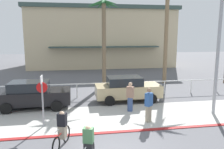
{
  "coord_description": "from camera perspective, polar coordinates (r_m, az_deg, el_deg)",
  "views": [
    {
      "loc": [
        -1.16,
        -7.52,
        4.43
      ],
      "look_at": [
        1.05,
        6.0,
        2.07
      ],
      "focal_mm": 36.17,
      "sensor_mm": 36.0,
      "label": 1
    }
  ],
  "objects": [
    {
      "name": "ground_plane",
      "position": [
        18.11,
        -5.34,
        -4.42
      ],
      "size": [
        80.0,
        80.0,
        0.0
      ],
      "primitive_type": "plane",
      "color": "#5B5B60"
    },
    {
      "name": "cyclist_red_0",
      "position": [
        9.51,
        -12.53,
        -13.61
      ],
      "size": [
        0.64,
        1.74,
        1.5
      ],
      "color": "black",
      "rests_on": "ground"
    },
    {
      "name": "palm_tree_2",
      "position": [
        21.56,
        13.77,
        14.61
      ],
      "size": [
        3.12,
        3.26,
        8.72
      ],
      "color": "#846B4C",
      "rests_on": "ground"
    },
    {
      "name": "rail_fence",
      "position": [
        16.46,
        -5.02,
        -2.87
      ],
      "size": [
        24.43,
        0.08,
        1.04
      ],
      "color": "white",
      "rests_on": "ground"
    },
    {
      "name": "pedestrian_0",
      "position": [
        11.87,
        9.25,
        -7.91
      ],
      "size": [
        0.47,
        0.46,
        1.82
      ],
      "color": "gray",
      "rests_on": "ground"
    },
    {
      "name": "building_backdrop",
      "position": [
        34.42,
        -2.89,
        9.43
      ],
      "size": [
        20.78,
        10.78,
        8.4
      ],
      "color": "beige",
      "rests_on": "ground"
    },
    {
      "name": "car_tan_2",
      "position": [
        15.45,
        3.84,
        -3.56
      ],
      "size": [
        4.4,
        2.02,
        1.69
      ],
      "color": "tan",
      "rests_on": "ground"
    },
    {
      "name": "stop_sign_bike_lane",
      "position": [
        11.4,
        -17.22,
        -4.64
      ],
      "size": [
        0.52,
        0.56,
        2.56
      ],
      "color": "gray",
      "rests_on": "ground"
    },
    {
      "name": "car_black_1",
      "position": [
        14.71,
        -19.33,
        -4.79
      ],
      "size": [
        4.4,
        2.02,
        1.69
      ],
      "color": "black",
      "rests_on": "ground"
    },
    {
      "name": "curb_paint",
      "position": [
        10.74,
        -2.34,
        -14.51
      ],
      "size": [
        44.0,
        0.24,
        0.03
      ],
      "primitive_type": "cube",
      "color": "maroon",
      "rests_on": "ground"
    },
    {
      "name": "cyclist_teal_1",
      "position": [
        8.05,
        -6.02,
        -17.94
      ],
      "size": [
        0.6,
        1.75,
        1.5
      ],
      "color": "black",
      "rests_on": "ground"
    },
    {
      "name": "sidewalk_strip",
      "position": [
        12.58,
        -3.46,
        -10.81
      ],
      "size": [
        44.0,
        4.0,
        0.02
      ],
      "primitive_type": "cube",
      "color": "beige",
      "rests_on": "ground"
    },
    {
      "name": "pedestrian_1",
      "position": [
        13.39,
        4.61,
        -5.91
      ],
      "size": [
        0.48,
        0.44,
        1.76
      ],
      "color": "#384C7A",
      "rests_on": "ground"
    },
    {
      "name": "palm_tree_1",
      "position": [
        19.85,
        -2.19,
        12.96
      ],
      "size": [
        2.95,
        3.71,
        7.44
      ],
      "color": "#756047",
      "rests_on": "ground"
    },
    {
      "name": "streetlight_curb",
      "position": [
        13.53,
        25.99,
        8.15
      ],
      "size": [
        0.24,
        2.54,
        7.5
      ],
      "color": "#9EA0A5",
      "rests_on": "ground"
    }
  ]
}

